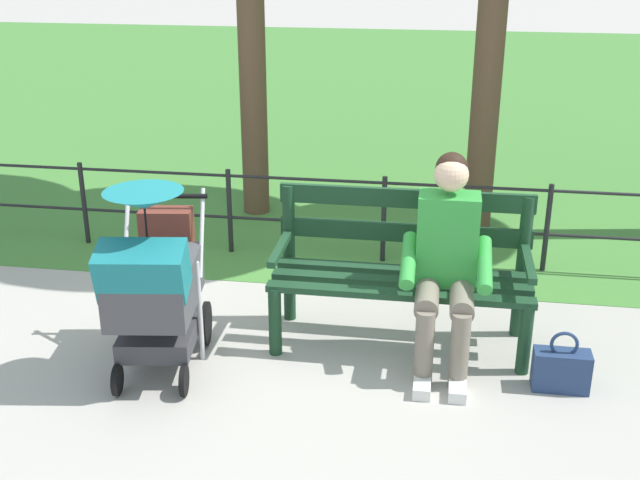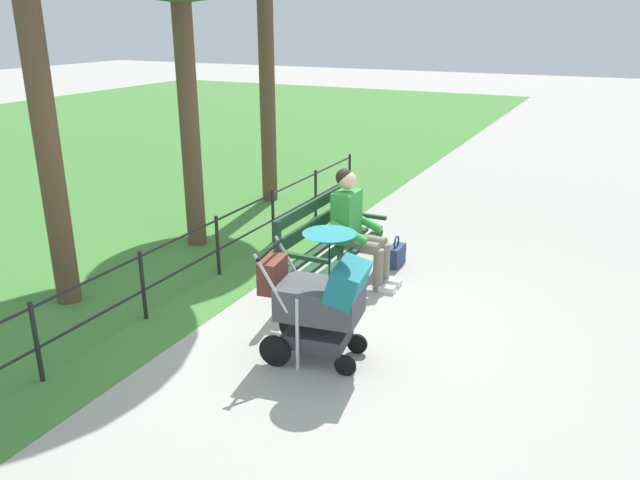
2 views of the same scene
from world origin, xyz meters
The scene contains 6 objects.
ground_plane centered at (0.00, 0.00, 0.00)m, with size 60.00×60.00×0.00m, color #ADA89E.
park_bench centered at (-0.83, -0.12, 0.53)m, with size 1.60×0.61×0.96m.
person_on_bench centered at (-1.10, 0.11, 0.68)m, with size 0.53×0.74×1.28m.
stroller centered at (0.56, 0.50, 0.59)m, with size 0.61×0.94×1.15m.
handbag centered at (-1.78, 0.35, 0.13)m, with size 0.32×0.14×0.37m.
park_fence centered at (-0.50, -1.37, 0.42)m, with size 8.72×0.04×0.70m.
Camera 2 is at (4.84, 2.58, 2.77)m, focal length 35.24 mm.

